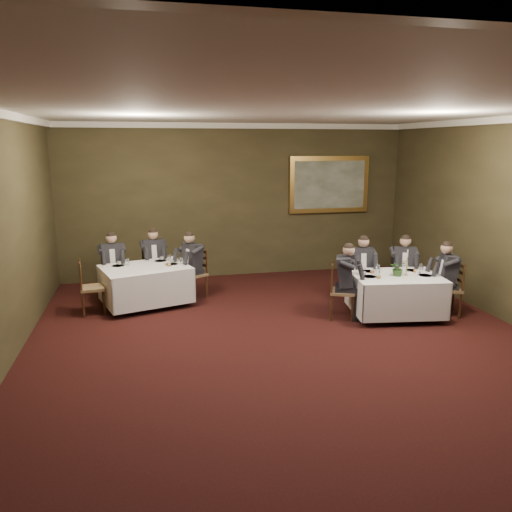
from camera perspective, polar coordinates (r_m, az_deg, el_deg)
name	(u,v)px	position (r m, az deg, el deg)	size (l,w,h in m)	color
ground	(300,361)	(7.34, 5.04, -11.85)	(10.00, 10.00, 0.00)	black
ceiling	(305,107)	(6.70, 5.64, 16.57)	(8.00, 10.00, 0.10)	silver
back_wall	(236,201)	(11.61, -2.25, 6.28)	(8.00, 0.10, 3.50)	#322C19
crown_molding	(305,112)	(6.69, 5.62, 16.05)	(8.00, 10.00, 0.12)	white
table_main	(395,292)	(9.28, 15.64, -4.01)	(1.70, 1.39, 0.67)	black
table_second	(146,283)	(9.79, -12.49, -2.98)	(1.86, 1.61, 0.67)	black
chair_main_backleft	(360,289)	(9.92, 11.78, -3.72)	(0.49, 0.47, 1.00)	olive
diner_main_backleft	(361,278)	(9.85, 11.86, -2.47)	(0.45, 0.52, 1.35)	black
chair_main_backright	(401,288)	(10.18, 16.28, -3.55)	(0.54, 0.53, 1.00)	olive
diner_main_backright	(402,277)	(10.11, 16.37, -2.32)	(0.52, 0.58, 1.35)	black
chair_main_endleft	(341,302)	(9.05, 9.73, -5.24)	(0.55, 0.56, 1.00)	olive
diner_main_endleft	(342,290)	(8.98, 9.85, -3.86)	(0.59, 0.55, 1.35)	black
chair_main_endright	(447,300)	(9.70, 21.03, -4.69)	(0.52, 0.53, 1.00)	olive
diner_main_endright	(448,288)	(9.64, 21.07, -3.40)	(0.57, 0.51, 1.35)	black
chair_sec_backleft	(114,284)	(10.48, -15.95, -3.07)	(0.49, 0.48, 1.00)	olive
diner_sec_backleft	(113,273)	(10.42, -16.02, -1.87)	(0.46, 0.53, 1.35)	black
chair_sec_backright	(154,278)	(10.70, -11.55, -2.52)	(0.50, 0.48, 1.00)	olive
diner_sec_backright	(154,268)	(10.63, -11.59, -1.35)	(0.47, 0.53, 1.35)	black
chair_sec_endright	(194,284)	(10.15, -7.05, -3.18)	(0.59, 0.59, 1.00)	olive
diner_sec_endright	(194,273)	(10.08, -7.14, -1.95)	(0.62, 0.59, 1.35)	black
chair_sec_endleft	(93,298)	(9.61, -18.16, -4.64)	(0.47, 0.49, 1.00)	olive
centerpiece	(398,267)	(9.14, 15.92, -1.24)	(0.28, 0.24, 0.31)	#2D5926
candlestick	(407,266)	(9.21, 16.85, -1.05)	(0.07, 0.07, 0.48)	gold
place_setting_table_main	(370,269)	(9.40, 12.93, -1.46)	(0.33, 0.31, 0.14)	white
place_setting_table_second	(121,264)	(9.93, -15.17, -0.84)	(0.33, 0.31, 0.14)	white
painting	(329,185)	(12.12, 8.36, 8.08)	(1.96, 0.09, 1.33)	#C48F47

